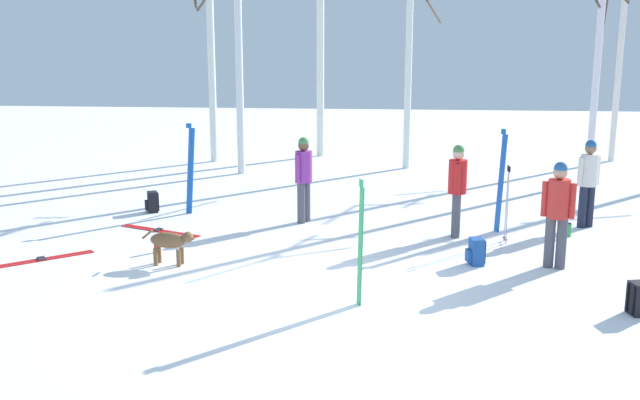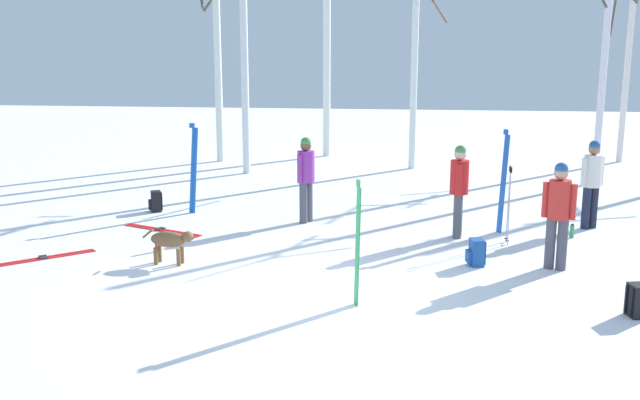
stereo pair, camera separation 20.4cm
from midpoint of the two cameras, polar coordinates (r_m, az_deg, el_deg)
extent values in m
plane|color=white|center=(10.56, -0.43, -7.21)|extent=(60.00, 60.00, 0.00)
cylinder|color=#4C4C56|center=(13.69, 11.23, -1.12)|extent=(0.16, 0.16, 0.82)
cylinder|color=#4C4C56|center=(13.52, 11.20, -1.29)|extent=(0.16, 0.16, 0.82)
cylinder|color=red|center=(13.46, 11.34, 1.78)|extent=(0.34, 0.34, 0.62)
sphere|color=beige|center=(13.39, 11.42, 3.55)|extent=(0.22, 0.22, 0.22)
sphere|color=#4C8C4C|center=(13.38, 11.43, 3.81)|extent=(0.21, 0.21, 0.21)
cylinder|color=red|center=(13.67, 11.38, 1.85)|extent=(0.10, 0.10, 0.56)
cylinder|color=red|center=(13.26, 11.30, 1.54)|extent=(0.10, 0.10, 0.56)
cylinder|color=#4C4C56|center=(14.54, -0.49, -0.10)|extent=(0.16, 0.16, 0.82)
cylinder|color=#4C4C56|center=(14.40, -0.91, -0.23)|extent=(0.16, 0.16, 0.82)
cylinder|color=purple|center=(14.33, -0.70, 2.65)|extent=(0.34, 0.34, 0.62)
sphere|color=brown|center=(14.27, -0.71, 4.31)|extent=(0.22, 0.22, 0.22)
sphere|color=#4C8C4C|center=(14.26, -0.71, 4.55)|extent=(0.21, 0.21, 0.21)
cylinder|color=purple|center=(14.50, -0.22, 2.68)|extent=(0.10, 0.10, 0.56)
cylinder|color=purple|center=(14.17, -1.20, 2.45)|extent=(0.10, 0.10, 0.56)
cylinder|color=#4C4C56|center=(12.09, 18.12, -3.26)|extent=(0.16, 0.16, 0.82)
cylinder|color=#4C4C56|center=(12.07, 18.97, -3.35)|extent=(0.16, 0.16, 0.82)
cylinder|color=red|center=(11.92, 18.78, 0.03)|extent=(0.34, 0.34, 0.62)
sphere|color=tan|center=(11.84, 18.92, 2.02)|extent=(0.22, 0.22, 0.22)
sphere|color=#265999|center=(11.83, 18.94, 2.31)|extent=(0.21, 0.21, 0.21)
cylinder|color=red|center=(11.95, 17.78, 0.03)|extent=(0.10, 0.10, 0.56)
cylinder|color=red|center=(11.90, 19.77, -0.15)|extent=(0.10, 0.10, 0.56)
cylinder|color=#1E2338|center=(15.02, 21.08, -0.53)|extent=(0.16, 0.16, 0.82)
cylinder|color=#1E2338|center=(14.90, 20.57, -0.59)|extent=(0.16, 0.16, 0.82)
cylinder|color=silver|center=(14.83, 21.03, 2.16)|extent=(0.34, 0.34, 0.62)
sphere|color=#997051|center=(14.77, 21.15, 3.76)|extent=(0.22, 0.22, 0.22)
sphere|color=#265999|center=(14.76, 21.17, 3.99)|extent=(0.21, 0.21, 0.21)
cylinder|color=silver|center=(14.98, 21.62, 2.12)|extent=(0.10, 0.10, 0.56)
cylinder|color=silver|center=(14.69, 20.42, 2.04)|extent=(0.10, 0.10, 0.56)
ellipsoid|color=brown|center=(11.95, -11.37, -3.06)|extent=(0.61, 0.26, 0.26)
sphere|color=brown|center=(11.82, -9.87, -2.86)|extent=(0.18, 0.18, 0.18)
ellipsoid|color=brown|center=(11.80, -9.58, -2.96)|extent=(0.10, 0.07, 0.06)
cylinder|color=brown|center=(12.07, -12.93, -2.60)|extent=(0.19, 0.05, 0.17)
cylinder|color=brown|center=(12.02, -10.32, -4.27)|extent=(0.07, 0.07, 0.28)
cylinder|color=brown|center=(11.89, -10.58, -4.47)|extent=(0.07, 0.07, 0.28)
cylinder|color=brown|center=(12.17, -12.04, -4.14)|extent=(0.07, 0.07, 0.28)
cylinder|color=brown|center=(12.03, -12.32, -4.34)|extent=(0.07, 0.07, 0.28)
cube|color=blue|center=(13.94, 14.70, 1.18)|extent=(0.11, 0.15, 1.88)
cube|color=blue|center=(13.79, 14.92, 5.18)|extent=(0.05, 0.06, 0.10)
cube|color=blue|center=(13.98, 14.53, 1.23)|extent=(0.11, 0.15, 1.88)
cube|color=blue|center=(13.84, 14.75, 5.21)|extent=(0.05, 0.06, 0.10)
cube|color=green|center=(9.78, 3.51, -3.68)|extent=(0.08, 0.14, 1.67)
cube|color=green|center=(9.58, 3.57, 1.36)|extent=(0.04, 0.06, 0.10)
cube|color=green|center=(9.73, 3.63, -3.77)|extent=(0.08, 0.14, 1.67)
cube|color=green|center=(9.53, 3.70, 1.30)|extent=(0.04, 0.06, 0.10)
cube|color=blue|center=(15.35, -9.43, 2.28)|extent=(0.21, 0.05, 1.82)
cube|color=blue|center=(15.22, -9.56, 5.80)|extent=(0.07, 0.02, 0.10)
cube|color=blue|center=(15.37, -9.64, 2.29)|extent=(0.21, 0.05, 1.82)
cube|color=blue|center=(15.24, -9.76, 5.80)|extent=(0.07, 0.02, 0.10)
cube|color=red|center=(12.86, -20.68, -4.40)|extent=(1.40, 1.26, 0.02)
cube|color=#333338|center=(12.87, -20.47, -4.27)|extent=(0.13, 0.13, 0.03)
cube|color=red|center=(12.96, -20.79, -4.29)|extent=(1.40, 1.26, 0.02)
cube|color=#333338|center=(12.96, -20.58, -4.16)|extent=(0.13, 0.13, 0.03)
cube|color=red|center=(14.24, -11.76, -2.29)|extent=(1.71, 0.78, 0.02)
cube|color=#333338|center=(14.26, -11.91, -2.18)|extent=(0.14, 0.11, 0.03)
cube|color=red|center=(14.17, -12.03, -2.38)|extent=(1.71, 0.78, 0.02)
cube|color=#333338|center=(14.19, -12.18, -2.26)|extent=(0.14, 0.11, 0.03)
cylinder|color=#B2B2BC|center=(13.39, 15.00, -0.56)|extent=(0.02, 0.10, 1.30)
cylinder|color=black|center=(13.25, 15.16, 2.39)|extent=(0.04, 0.04, 0.10)
cylinder|color=black|center=(13.52, 14.86, -2.95)|extent=(0.07, 0.07, 0.01)
cylinder|color=#B2B2BC|center=(13.25, 15.08, -0.69)|extent=(0.02, 0.10, 1.30)
cylinder|color=black|center=(13.11, 15.25, 2.29)|extent=(0.04, 0.04, 0.10)
cylinder|color=black|center=(13.38, 14.94, -3.11)|extent=(0.07, 0.07, 0.01)
cube|color=black|center=(10.46, 24.20, -7.23)|extent=(0.25, 0.30, 0.44)
cube|color=black|center=(10.35, 23.84, -7.41)|extent=(0.03, 0.04, 0.37)
cube|color=black|center=(10.46, 23.45, -7.16)|extent=(0.03, 0.04, 0.37)
cube|color=black|center=(15.81, -12.41, -0.10)|extent=(0.29, 0.32, 0.44)
cube|color=black|center=(15.81, -12.87, -0.36)|extent=(0.13, 0.20, 0.20)
cube|color=black|center=(15.89, -12.02, -0.02)|extent=(0.04, 0.04, 0.37)
cube|color=black|center=(15.75, -11.97, -0.12)|extent=(0.04, 0.04, 0.37)
cube|color=#1E4C99|center=(11.98, 12.70, -4.04)|extent=(0.25, 0.30, 0.44)
cube|color=#1E4C99|center=(11.96, 12.09, -4.37)|extent=(0.10, 0.20, 0.20)
cube|color=black|center=(12.08, 13.12, -3.92)|extent=(0.03, 0.04, 0.37)
cube|color=black|center=(11.95, 13.33, -4.11)|extent=(0.03, 0.04, 0.37)
cylinder|color=red|center=(12.77, -12.26, -3.48)|extent=(0.07, 0.07, 0.24)
cylinder|color=black|center=(12.73, -12.28, -2.91)|extent=(0.05, 0.05, 0.02)
cylinder|color=green|center=(14.18, 19.60, -2.35)|extent=(0.08, 0.08, 0.24)
cylinder|color=black|center=(14.15, 19.64, -1.83)|extent=(0.05, 0.05, 0.02)
cylinder|color=silver|center=(22.07, -7.85, 13.21)|extent=(0.22, 0.22, 7.88)
cylinder|color=silver|center=(19.86, -5.71, 12.93)|extent=(0.20, 0.20, 7.56)
cylinder|color=silver|center=(22.95, 0.80, 13.30)|extent=(0.23, 0.23, 7.90)
cylinder|color=silver|center=(20.74, 7.77, 12.25)|extent=(0.19, 0.19, 7.14)
cylinder|color=brown|center=(20.55, 9.70, 14.40)|extent=(0.51, 1.34, 0.58)
cylinder|color=silver|center=(19.66, 21.84, 11.52)|extent=(0.18, 0.18, 7.14)
cylinder|color=silver|center=(23.59, 23.33, 10.58)|extent=(0.18, 0.18, 6.49)
cylinder|color=brown|center=(23.64, 22.31, 13.26)|extent=(0.41, 1.01, 1.22)
camera|label=1|loc=(0.10, -89.51, 0.11)|focal=40.67mm
camera|label=2|loc=(0.10, 90.49, -0.11)|focal=40.67mm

